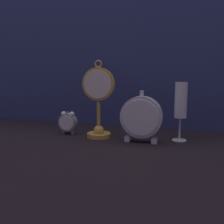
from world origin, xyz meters
TOP-DOWN VIEW (x-y plane):
  - ground_plane at (0.00, 0.00)m, footprint 4.00×4.00m
  - fabric_backdrop_drape at (0.00, 0.33)m, footprint 1.79×0.01m
  - pocket_watch_on_stand at (-0.06, 0.09)m, footprint 0.13×0.09m
  - alarm_clock_twin_bell at (-0.20, 0.10)m, footprint 0.07×0.03m
  - mantel_clock_silver at (0.11, 0.06)m, footprint 0.15×0.04m
  - champagne_flute at (0.25, 0.13)m, footprint 0.05×0.05m

SIDE VIEW (x-z plane):
  - ground_plane at x=0.00m, z-range 0.00..0.00m
  - alarm_clock_twin_bell at x=-0.20m, z-range 0.00..0.10m
  - mantel_clock_silver at x=0.11m, z-range 0.00..0.19m
  - pocket_watch_on_stand at x=-0.06m, z-range -0.02..0.28m
  - champagne_flute at x=0.25m, z-range 0.03..0.25m
  - fabric_backdrop_drape at x=0.00m, z-range 0.00..0.63m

